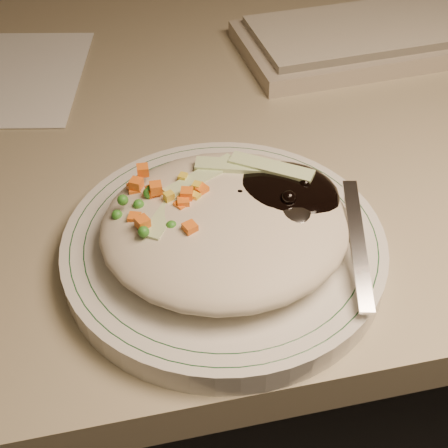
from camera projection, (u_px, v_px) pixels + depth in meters
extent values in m
cube|color=gray|center=(232.00, 120.00, 0.69)|extent=(1.40, 0.70, 0.04)
cylinder|color=silver|center=(224.00, 248.00, 0.50)|extent=(0.26, 0.26, 0.02)
torus|color=#144723|center=(224.00, 239.00, 0.49)|extent=(0.24, 0.24, 0.00)
torus|color=#144723|center=(224.00, 239.00, 0.49)|extent=(0.22, 0.22, 0.00)
ellipsoid|color=#C2B69D|center=(225.00, 224.00, 0.48)|extent=(0.19, 0.18, 0.04)
ellipsoid|color=black|center=(277.00, 199.00, 0.49)|extent=(0.10, 0.09, 0.03)
ellipsoid|color=orange|center=(163.00, 214.00, 0.48)|extent=(0.08, 0.08, 0.02)
sphere|color=black|center=(240.00, 196.00, 0.48)|extent=(0.01, 0.01, 0.01)
sphere|color=black|center=(274.00, 186.00, 0.49)|extent=(0.01, 0.01, 0.01)
sphere|color=black|center=(305.00, 184.00, 0.48)|extent=(0.01, 0.01, 0.01)
sphere|color=black|center=(291.00, 181.00, 0.49)|extent=(0.01, 0.01, 0.01)
sphere|color=black|center=(289.00, 198.00, 0.47)|extent=(0.01, 0.01, 0.01)
sphere|color=black|center=(273.00, 192.00, 0.48)|extent=(0.01, 0.01, 0.01)
sphere|color=black|center=(283.00, 182.00, 0.49)|extent=(0.01, 0.01, 0.01)
cube|color=orange|center=(156.00, 188.00, 0.47)|extent=(0.01, 0.01, 0.01)
cube|color=orange|center=(181.00, 215.00, 0.47)|extent=(0.01, 0.01, 0.01)
cube|color=orange|center=(136.00, 184.00, 0.48)|extent=(0.01, 0.01, 0.01)
cube|color=orange|center=(187.00, 194.00, 0.47)|extent=(0.01, 0.01, 0.01)
cube|color=orange|center=(183.00, 203.00, 0.47)|extent=(0.01, 0.01, 0.01)
cube|color=orange|center=(134.00, 189.00, 0.49)|extent=(0.01, 0.01, 0.01)
cube|color=orange|center=(153.00, 191.00, 0.48)|extent=(0.01, 0.01, 0.01)
cube|color=orange|center=(181.00, 207.00, 0.47)|extent=(0.01, 0.01, 0.01)
cube|color=orange|center=(201.00, 191.00, 0.48)|extent=(0.01, 0.01, 0.01)
cube|color=orange|center=(143.00, 170.00, 0.49)|extent=(0.01, 0.01, 0.01)
cube|color=orange|center=(142.00, 223.00, 0.45)|extent=(0.01, 0.01, 0.01)
cube|color=orange|center=(190.00, 228.00, 0.44)|extent=(0.01, 0.01, 0.01)
cube|color=orange|center=(135.00, 219.00, 0.46)|extent=(0.01, 0.01, 0.01)
cube|color=orange|center=(136.00, 192.00, 0.49)|extent=(0.01, 0.01, 0.01)
sphere|color=#388C28|center=(181.00, 200.00, 0.47)|extent=(0.01, 0.01, 0.01)
sphere|color=#388C28|center=(144.00, 232.00, 0.44)|extent=(0.01, 0.01, 0.01)
sphere|color=#388C28|center=(139.00, 205.00, 0.47)|extent=(0.01, 0.01, 0.01)
sphere|color=#388C28|center=(123.00, 200.00, 0.46)|extent=(0.01, 0.01, 0.01)
sphere|color=#388C28|center=(176.00, 197.00, 0.48)|extent=(0.01, 0.01, 0.01)
sphere|color=#388C28|center=(192.00, 226.00, 0.46)|extent=(0.01, 0.01, 0.01)
sphere|color=#388C28|center=(163.00, 210.00, 0.47)|extent=(0.01, 0.01, 0.01)
sphere|color=#388C28|center=(157.00, 228.00, 0.46)|extent=(0.01, 0.01, 0.01)
sphere|color=#388C28|center=(117.00, 215.00, 0.47)|extent=(0.01, 0.01, 0.01)
sphere|color=#388C28|center=(151.00, 190.00, 0.48)|extent=(0.01, 0.01, 0.01)
sphere|color=#388C28|center=(148.00, 193.00, 0.47)|extent=(0.01, 0.01, 0.01)
sphere|color=#388C28|center=(142.00, 219.00, 0.46)|extent=(0.01, 0.01, 0.01)
sphere|color=#388C28|center=(171.00, 226.00, 0.45)|extent=(0.01, 0.01, 0.01)
sphere|color=#388C28|center=(202.00, 181.00, 0.49)|extent=(0.01, 0.01, 0.01)
cube|color=yellow|center=(175.00, 197.00, 0.48)|extent=(0.01, 0.01, 0.01)
cube|color=yellow|center=(195.00, 198.00, 0.47)|extent=(0.01, 0.01, 0.01)
cube|color=yellow|center=(160.00, 196.00, 0.48)|extent=(0.01, 0.01, 0.01)
cube|color=yellow|center=(169.00, 197.00, 0.47)|extent=(0.01, 0.01, 0.01)
cube|color=yellow|center=(163.00, 211.00, 0.47)|extent=(0.01, 0.01, 0.01)
cube|color=yellow|center=(197.00, 187.00, 0.48)|extent=(0.01, 0.01, 0.01)
cube|color=yellow|center=(183.00, 178.00, 0.49)|extent=(0.01, 0.01, 0.01)
cube|color=yellow|center=(176.00, 211.00, 0.47)|extent=(0.01, 0.01, 0.01)
cube|color=#B2D18C|center=(202.00, 177.00, 0.49)|extent=(0.07, 0.05, 0.00)
cube|color=#B2D18C|center=(238.00, 166.00, 0.50)|extent=(0.07, 0.04, 0.00)
cube|color=#B2D18C|center=(170.00, 209.00, 0.47)|extent=(0.05, 0.06, 0.00)
cube|color=#B2D18C|center=(271.00, 167.00, 0.49)|extent=(0.06, 0.05, 0.00)
cube|color=#B2D18C|center=(233.00, 217.00, 0.47)|extent=(0.07, 0.04, 0.00)
cube|color=#B2D18C|center=(206.00, 224.00, 0.46)|extent=(0.07, 0.03, 0.00)
ellipsoid|color=silver|center=(290.00, 209.00, 0.47)|extent=(0.04, 0.05, 0.01)
cube|color=silver|center=(358.00, 243.00, 0.46)|extent=(0.04, 0.11, 0.03)
cube|color=#A99E8B|center=(414.00, 34.00, 0.77)|extent=(0.44, 0.18, 0.02)
cube|color=beige|center=(416.00, 22.00, 0.76)|extent=(0.41, 0.16, 0.01)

